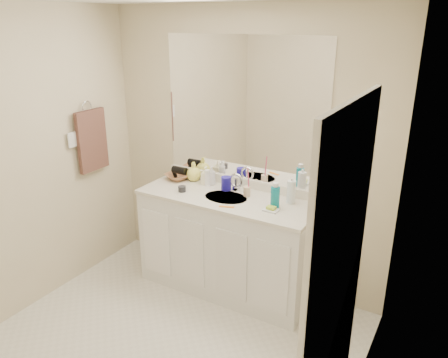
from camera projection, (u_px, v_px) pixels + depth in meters
floor at (155, 358)px, 3.11m from camera, size 2.60×2.60×0.00m
wall_back at (243, 151)px, 3.75m from camera, size 2.60×0.02×2.40m
wall_left at (12, 169)px, 3.31m from camera, size 0.02×2.60×2.40m
wall_right at (357, 257)px, 2.08m from camera, size 0.02×2.60×2.40m
vanity_cabinet at (227, 245)px, 3.80m from camera, size 1.50×0.55×0.85m
countertop at (227, 198)px, 3.64m from camera, size 1.52×0.57×0.03m
backsplash at (242, 182)px, 3.84m from camera, size 1.52×0.03×0.08m
sink_basin at (226, 198)px, 3.63m from camera, size 0.37×0.37×0.02m
faucet at (236, 184)px, 3.75m from camera, size 0.02×0.02×0.11m
mirror at (243, 110)px, 3.62m from camera, size 1.48×0.01×1.20m
blue_mug at (226, 183)px, 3.76m from camera, size 0.09×0.09×0.12m
tan_cup at (247, 191)px, 3.64m from camera, size 0.06×0.06×0.08m
toothbrush at (248, 179)px, 3.59m from camera, size 0.01×0.04×0.20m
mouthwash_bottle at (275, 197)px, 3.40m from camera, size 0.09×0.09×0.17m
clear_pump_bottle at (291, 192)px, 3.48m from camera, size 0.09×0.09×0.19m
soap_dish at (271, 210)px, 3.36m from camera, size 0.12×0.09×0.01m
green_soap at (271, 208)px, 3.36m from camera, size 0.07×0.05×0.02m
orange_comb at (227, 207)px, 3.43m from camera, size 0.12×0.06×0.00m
dark_jar at (182, 189)px, 3.73m from camera, size 0.07×0.07×0.05m
extra_white_bottle at (207, 178)px, 3.85m from camera, size 0.06×0.06×0.14m
soap_bottle_white at (212, 176)px, 3.87m from camera, size 0.08×0.08×0.17m
soap_bottle_cream at (206, 175)px, 3.89m from camera, size 0.08×0.09×0.16m
soap_bottle_yellow at (194, 171)px, 3.97m from camera, size 0.15×0.15×0.17m
wicker_basket at (178, 176)px, 4.02m from camera, size 0.27×0.27×0.05m
hair_dryer at (180, 170)px, 3.99m from camera, size 0.14×0.07×0.07m
towel_ring at (87, 107)px, 3.81m from camera, size 0.01×0.11×0.11m
hand_towel at (92, 141)px, 3.90m from camera, size 0.04×0.32×0.55m
switch_plate at (72, 140)px, 3.73m from camera, size 0.01×0.08×0.13m
door at (332, 327)px, 1.91m from camera, size 0.02×0.82×2.00m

